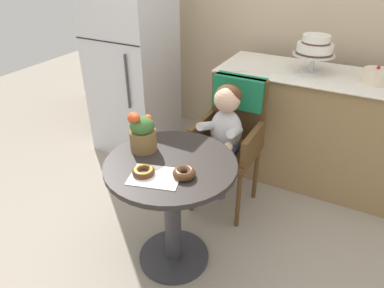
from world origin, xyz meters
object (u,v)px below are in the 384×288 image
Objects in this scene: wicker_chair at (233,124)px; round_layer_cake at (376,76)px; tiered_cake_stand at (315,48)px; donut_front at (143,171)px; donut_mid at (184,173)px; seated_child at (224,128)px; refrigerator at (132,59)px; cafe_table at (172,194)px; flower_vase at (142,133)px.

round_layer_cake is at bearing 38.12° from wicker_chair.
tiered_cake_stand is (0.37, 0.57, 0.44)m from wicker_chair.
wicker_chair is 8.35× the size of donut_front.
seated_child is at bearing 95.47° from donut_mid.
donut_front is 0.07× the size of refrigerator.
donut_mid is at bearing -81.38° from wicker_chair.
tiered_cake_stand reaches higher than round_layer_cake.
donut_front is (-0.13, -0.89, 0.10)m from wicker_chair.
donut_front is 0.21m from donut_mid.
seated_child is 1.10m from round_layer_cake.
cafe_table is 1.56m from refrigerator.
donut_front is at bearing -108.93° from tiered_cake_stand.
donut_front is 0.64× the size of round_layer_cake.
wicker_chair is at bearing 84.93° from cafe_table.
flower_vase is at bearing 167.65° from cafe_table.
donut_mid is (0.06, -0.81, 0.10)m from wicker_chair.
cafe_table is 0.60m from seated_child.
donut_front is 0.38× the size of tiered_cake_stand.
flower_vase is 1.35m from refrigerator.
refrigerator is (-1.18, 1.18, 0.11)m from donut_mid.
tiered_cake_stand reaches higher than flower_vase.
tiered_cake_stand is at bearing 71.07° from donut_front.
cafe_table is at bearing -124.41° from round_layer_cake.
seated_child is at bearing -85.81° from wicker_chair.
tiered_cake_stand is 1.52m from refrigerator.
seated_child is 4.09× the size of round_layer_cake.
refrigerator reaches higher than wicker_chair.
round_layer_cake reaches higher than donut_mid.
wicker_chair is 0.81m from tiered_cake_stand.
seated_child is at bearing 80.16° from donut_front.
round_layer_cake is (0.81, 0.54, 0.31)m from wicker_chair.
seated_child is 0.43× the size of refrigerator.
donut_front is 0.98× the size of donut_mid.
donut_front is at bearing -51.96° from refrigerator.
donut_mid is 0.39× the size of tiered_cake_stand.
donut_mid is at bearing -84.53° from seated_child.
round_layer_cake is (0.75, 1.36, 0.21)m from donut_mid.
refrigerator reaches higher than donut_front.
cafe_table is 3.07× the size of flower_vase.
round_layer_cake reaches higher than seated_child.
wicker_chair is 4.06× the size of flower_vase.
seated_child is 0.75m from donut_front.
donut_front reaches higher than cafe_table.
wicker_chair is 1.31× the size of seated_child.
wicker_chair is 5.38× the size of round_layer_cake.
donut_mid is 1.67m from refrigerator.
refrigerator is at bearing 165.88° from wicker_chair.
cafe_table is 2.40× the size of tiered_cake_stand.
refrigerator is (-1.92, -0.17, -0.10)m from round_layer_cake.
donut_mid is at bearing -118.80° from round_layer_cake.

